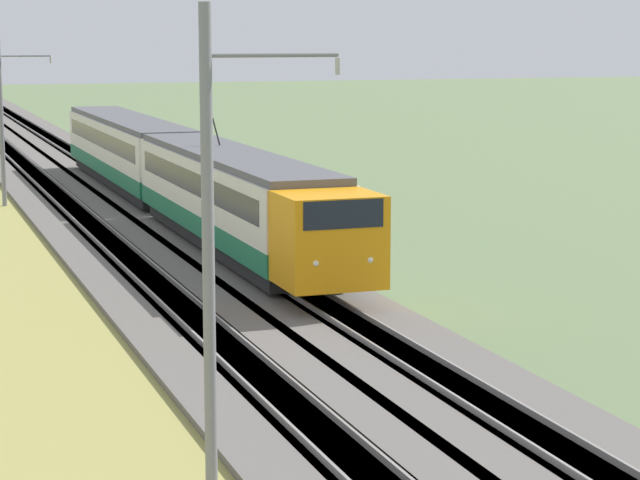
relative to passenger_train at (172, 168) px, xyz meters
The scene contains 7 objects.
ballast_main 9.76m from the passenger_train, 25.07° to the left, with size 240.00×4.40×0.30m.
ballast_adjacent 8.89m from the passenger_train, ahead, with size 240.00×4.40×0.30m.
track_main 9.76m from the passenger_train, 25.07° to the left, with size 240.00×1.57×0.45m.
track_adjacent 8.89m from the passenger_train, ahead, with size 240.00×1.57×0.45m.
passenger_train is the anchor object (origin of this frame).
catenary_mast_near 34.19m from the passenger_train, 168.65° to the left, with size 0.22×2.56×8.77m.
catenary_mast_mid 9.46m from the passenger_train, 46.31° to the left, with size 0.22×2.56×8.12m.
Camera 1 is at (-12.91, 7.95, 8.22)m, focal length 70.00 mm.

